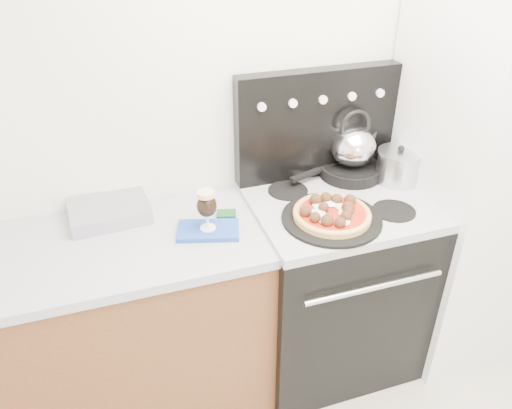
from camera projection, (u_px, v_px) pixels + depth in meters
name	position (u px, v px, depth m)	size (l,w,h in m)	color
room_shell	(479.00, 264.00, 1.26)	(3.52, 3.01, 2.52)	#B5B2A6
base_cabinet	(95.00, 337.00, 2.14)	(1.45, 0.60, 0.86)	brown
countertop	(75.00, 253.00, 1.91)	(1.48, 0.63, 0.04)	#A8A8B2
stove_body	(331.00, 286.00, 2.42)	(0.76, 0.65, 0.88)	black
cooktop	(339.00, 205.00, 2.18)	(0.76, 0.65, 0.04)	#ADADB2
backguard	(317.00, 124.00, 2.26)	(0.76, 0.08, 0.50)	black
fridge	(478.00, 174.00, 2.32)	(0.64, 0.68, 1.90)	silver
foil_sheet	(110.00, 211.00, 2.07)	(0.32, 0.23, 0.06)	silver
oven_mitt	(208.00, 230.00, 1.99)	(0.24, 0.14, 0.02)	#1F45AB
beer_glass	(207.00, 210.00, 1.94)	(0.08, 0.08, 0.17)	black
pizza_pan	(332.00, 219.00, 2.03)	(0.41, 0.41, 0.01)	black
pizza	(332.00, 213.00, 2.02)	(0.32, 0.32, 0.05)	#E4B159
skillet	(350.00, 170.00, 2.35)	(0.29, 0.29, 0.05)	black
tea_kettle	(353.00, 143.00, 2.28)	(0.21, 0.21, 0.23)	white
stock_pot	(398.00, 167.00, 2.28)	(0.20, 0.20, 0.14)	silver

